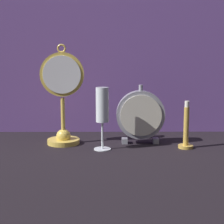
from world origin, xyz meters
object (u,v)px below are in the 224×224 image
champagne_flute (102,110)px  brass_candlestick (186,132)px  pocket_watch_on_stand (63,102)px  mantel_clock_silver (140,115)px

champagne_flute → brass_candlestick: bearing=3.4°
pocket_watch_on_stand → champagne_flute: 0.16m
champagne_flute → brass_candlestick: champagne_flute is taller
champagne_flute → pocket_watch_on_stand: bearing=150.4°
mantel_clock_silver → brass_candlestick: 0.17m
champagne_flute → brass_candlestick: 0.29m
pocket_watch_on_stand → champagne_flute: size_ratio=1.67×
mantel_clock_silver → pocket_watch_on_stand: bearing=-179.5°
pocket_watch_on_stand → mantel_clock_silver: bearing=0.5°
pocket_watch_on_stand → champagne_flute: bearing=-29.6°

